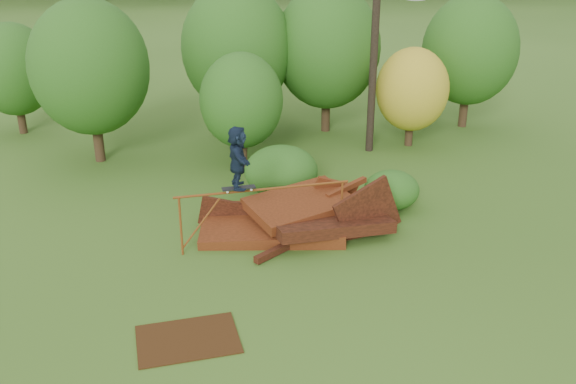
{
  "coord_description": "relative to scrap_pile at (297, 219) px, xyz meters",
  "views": [
    {
      "loc": [
        -1.97,
        -13.26,
        8.06
      ],
      "look_at": [
        -0.8,
        2.0,
        1.6
      ],
      "focal_mm": 40.0,
      "sensor_mm": 36.0,
      "label": 1
    }
  ],
  "objects": [
    {
      "name": "shrub_right",
      "position": [
        2.99,
        1.33,
        0.22
      ],
      "size": [
        1.68,
        1.54,
        1.19
      ],
      "primitive_type": "ellipsoid",
      "color": "#275416",
      "rests_on": "ground"
    },
    {
      "name": "grind_rail",
      "position": [
        -0.96,
        -0.82,
        0.95
      ],
      "size": [
        4.6,
        0.85,
        1.67
      ],
      "color": "brown",
      "rests_on": "ground"
    },
    {
      "name": "skateboard",
      "position": [
        -1.59,
        -0.93,
        1.37
      ],
      "size": [
        0.89,
        0.38,
        0.09
      ],
      "rotation": [
        0.0,
        0.0,
        0.17
      ],
      "color": "black",
      "rests_on": "grind_rail"
    },
    {
      "name": "tree_2",
      "position": [
        -1.44,
        5.32,
        2.02
      ],
      "size": [
        2.88,
        2.88,
        4.06
      ],
      "color": "black",
      "rests_on": "ground"
    },
    {
      "name": "tree_5",
      "position": [
        7.95,
        9.48,
        2.85
      ],
      "size": [
        3.9,
        3.9,
        5.47
      ],
      "color": "black",
      "rests_on": "ground"
    },
    {
      "name": "scrap_pile",
      "position": [
        0.0,
        0.0,
        0.0
      ],
      "size": [
        5.77,
        3.66,
        2.14
      ],
      "color": "#411D0B",
      "rests_on": "ground"
    },
    {
      "name": "tree_3",
      "position": [
        2.04,
        9.3,
        3.07
      ],
      "size": [
        4.25,
        4.25,
        5.89
      ],
      "color": "black",
      "rests_on": "ground"
    },
    {
      "name": "skater",
      "position": [
        -1.59,
        -0.93,
        2.2
      ],
      "size": [
        0.63,
        1.56,
        1.64
      ],
      "primitive_type": "imported",
      "rotation": [
        0.0,
        0.0,
        1.67
      ],
      "color": "#142033",
      "rests_on": "skateboard"
    },
    {
      "name": "tree_4",
      "position": [
        5.02,
        7.17,
        1.84
      ],
      "size": [
        2.75,
        2.75,
        3.8
      ],
      "color": "black",
      "rests_on": "ground"
    },
    {
      "name": "utility_pole",
      "position": [
        3.37,
        6.66,
        4.85
      ],
      "size": [
        1.4,
        0.28,
        10.29
      ],
      "color": "black",
      "rests_on": "ground"
    },
    {
      "name": "tree_6",
      "position": [
        -10.47,
        9.94,
        2.27
      ],
      "size": [
        3.22,
        3.22,
        4.5
      ],
      "color": "black",
      "rests_on": "ground"
    },
    {
      "name": "tree_1",
      "position": [
        -1.56,
        9.0,
        3.15
      ],
      "size": [
        4.32,
        4.32,
        6.02
      ],
      "color": "black",
      "rests_on": "ground"
    },
    {
      "name": "tree_0",
      "position": [
        -6.64,
        6.29,
        3.05
      ],
      "size": [
        4.11,
        4.11,
        5.8
      ],
      "color": "black",
      "rests_on": "ground"
    },
    {
      "name": "ground",
      "position": [
        0.48,
        -2.96,
        -0.37
      ],
      "size": [
        240.0,
        240.0,
        0.0
      ],
      "primitive_type": "plane",
      "color": "#2D5116",
      "rests_on": "ground"
    },
    {
      "name": "flat_plate",
      "position": [
        -2.73,
        -4.96,
        -0.36
      ],
      "size": [
        2.34,
        1.86,
        0.03
      ],
      "primitive_type": "cube",
      "rotation": [
        0.0,
        0.0,
        0.18
      ],
      "color": "#361E0B",
      "rests_on": "ground"
    },
    {
      "name": "shrub_left",
      "position": [
        -0.26,
        2.62,
        0.44
      ],
      "size": [
        2.33,
        2.15,
        1.62
      ],
      "primitive_type": "ellipsoid",
      "color": "#275416",
      "rests_on": "ground"
    }
  ]
}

